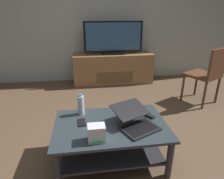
# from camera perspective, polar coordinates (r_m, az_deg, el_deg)

# --- Properties ---
(ground_plane) EXTENTS (7.68, 7.68, 0.00)m
(ground_plane) POSITION_cam_1_polar(r_m,az_deg,el_deg) (2.20, 3.34, -18.28)
(ground_plane) COLOR brown
(back_wall) EXTENTS (6.40, 0.12, 2.80)m
(back_wall) POSITION_cam_1_polar(r_m,az_deg,el_deg) (4.22, -3.58, 21.74)
(back_wall) COLOR #A8B2A8
(back_wall) RESTS_ON ground
(coffee_table) EXTENTS (1.06, 0.70, 0.41)m
(coffee_table) POSITION_cam_1_polar(r_m,az_deg,el_deg) (1.97, -0.37, -13.11)
(coffee_table) COLOR #2D383D
(coffee_table) RESTS_ON ground
(media_cabinet) EXTENTS (1.59, 0.45, 0.60)m
(media_cabinet) POSITION_cam_1_polar(r_m,az_deg,el_deg) (4.08, 0.33, 6.10)
(media_cabinet) COLOR olive
(media_cabinet) RESTS_ON ground
(television) EXTENTS (1.14, 0.20, 0.63)m
(television) POSITION_cam_1_polar(r_m,az_deg,el_deg) (3.94, 0.40, 14.45)
(television) COLOR black
(television) RESTS_ON media_cabinet
(dining_chair) EXTENTS (0.59, 0.59, 0.91)m
(dining_chair) POSITION_cam_1_polar(r_m,az_deg,el_deg) (3.40, 25.87, 4.37)
(dining_chair) COLOR #59331E
(dining_chair) RESTS_ON ground
(laptop) EXTENTS (0.46, 0.49, 0.17)m
(laptop) POSITION_cam_1_polar(r_m,az_deg,el_deg) (1.86, 6.83, -8.86)
(laptop) COLOR black
(laptop) RESTS_ON coffee_table
(router_box) EXTENTS (0.14, 0.11, 0.14)m
(router_box) POSITION_cam_1_polar(r_m,az_deg,el_deg) (1.66, -4.48, -12.40)
(router_box) COLOR silver
(router_box) RESTS_ON coffee_table
(water_bottle_near) EXTENTS (0.07, 0.07, 0.22)m
(water_bottle_near) POSITION_cam_1_polar(r_m,az_deg,el_deg) (2.05, -8.96, -4.42)
(water_bottle_near) COLOR silver
(water_bottle_near) RESTS_ON coffee_table
(cell_phone) EXTENTS (0.08, 0.14, 0.01)m
(cell_phone) POSITION_cam_1_polar(r_m,az_deg,el_deg) (1.94, -8.70, -9.34)
(cell_phone) COLOR black
(cell_phone) RESTS_ON coffee_table
(tv_remote) EXTENTS (0.13, 0.16, 0.02)m
(tv_remote) POSITION_cam_1_polar(r_m,az_deg,el_deg) (2.06, 10.17, -7.26)
(tv_remote) COLOR black
(tv_remote) RESTS_ON coffee_table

